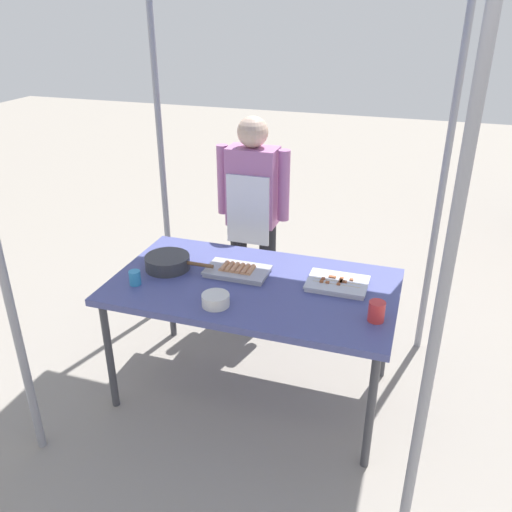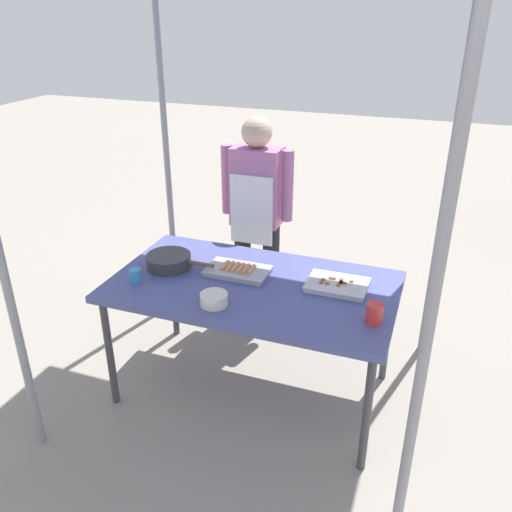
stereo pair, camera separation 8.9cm
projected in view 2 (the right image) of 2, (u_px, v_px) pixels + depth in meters
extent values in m
plane|color=gray|center=(253.00, 389.00, 3.32)|extent=(18.00, 18.00, 0.00)
cube|color=#4C518C|center=(253.00, 287.00, 3.01)|extent=(1.60, 0.90, 0.04)
cylinder|color=#3F3F44|center=(110.00, 353.00, 3.07)|extent=(0.04, 0.04, 0.71)
cylinder|color=#3F3F44|center=(367.00, 415.00, 2.61)|extent=(0.04, 0.04, 0.71)
cylinder|color=#3F3F44|center=(174.00, 291.00, 3.73)|extent=(0.04, 0.04, 0.71)
cylinder|color=#3F3F44|center=(388.00, 331.00, 3.27)|extent=(0.04, 0.04, 0.71)
cylinder|color=gray|center=(430.00, 322.00, 1.84)|extent=(0.04, 0.04, 2.37)
cylinder|color=gray|center=(167.00, 157.00, 3.78)|extent=(0.04, 0.04, 2.37)
cylinder|color=gray|center=(447.00, 186.00, 3.19)|extent=(0.04, 0.04, 2.37)
cube|color=#ADADB2|center=(238.00, 272.00, 3.10)|extent=(0.35, 0.21, 0.02)
cube|color=#ADADB2|center=(238.00, 270.00, 3.10)|extent=(0.37, 0.22, 0.01)
cylinder|color=tan|center=(225.00, 266.00, 3.12)|extent=(0.03, 0.11, 0.03)
cylinder|color=tan|center=(230.00, 267.00, 3.11)|extent=(0.03, 0.11, 0.03)
cylinder|color=tan|center=(235.00, 268.00, 3.10)|extent=(0.03, 0.11, 0.03)
cylinder|color=tan|center=(240.00, 269.00, 3.09)|extent=(0.03, 0.11, 0.03)
cylinder|color=tan|center=(246.00, 270.00, 3.08)|extent=(0.03, 0.11, 0.03)
cylinder|color=tan|center=(251.00, 270.00, 3.07)|extent=(0.03, 0.11, 0.03)
cube|color=silver|center=(337.00, 286.00, 2.95)|extent=(0.32, 0.24, 0.02)
cube|color=silver|center=(337.00, 283.00, 2.94)|extent=(0.34, 0.25, 0.01)
cylinder|color=tan|center=(336.00, 286.00, 2.91)|extent=(0.26, 0.01, 0.01)
cube|color=#9E512D|center=(338.00, 286.00, 2.91)|extent=(0.02, 0.02, 0.02)
cube|color=#9E512D|center=(327.00, 284.00, 2.93)|extent=(0.02, 0.02, 0.02)
cube|color=#9E512D|center=(321.00, 283.00, 2.94)|extent=(0.02, 0.02, 0.02)
cylinder|color=tan|center=(337.00, 283.00, 2.94)|extent=(0.26, 0.01, 0.01)
cube|color=#9E512D|center=(323.00, 280.00, 2.97)|extent=(0.02, 0.02, 0.02)
cube|color=#9E512D|center=(340.00, 283.00, 2.94)|extent=(0.02, 0.02, 0.02)
cube|color=#9E512D|center=(345.00, 284.00, 2.93)|extent=(0.02, 0.02, 0.02)
cube|color=#9E512D|center=(342.00, 284.00, 2.93)|extent=(0.02, 0.02, 0.02)
cylinder|color=tan|center=(339.00, 280.00, 2.97)|extent=(0.26, 0.01, 0.01)
cube|color=#9E512D|center=(342.00, 280.00, 2.97)|extent=(0.02, 0.02, 0.02)
cube|color=#9E512D|center=(352.00, 282.00, 2.95)|extent=(0.02, 0.02, 0.02)
cube|color=#9E512D|center=(334.00, 279.00, 2.98)|extent=(0.02, 0.02, 0.02)
cube|color=#9E512D|center=(331.00, 279.00, 2.99)|extent=(0.02, 0.02, 0.02)
cylinder|color=#38383A|center=(169.00, 261.00, 3.17)|extent=(0.27, 0.27, 0.08)
cylinder|color=brown|center=(201.00, 264.00, 3.10)|extent=(0.16, 0.02, 0.02)
cylinder|color=#386B33|center=(168.00, 256.00, 3.16)|extent=(0.24, 0.24, 0.01)
cylinder|color=silver|center=(214.00, 299.00, 2.78)|extent=(0.15, 0.15, 0.06)
cylinder|color=#338CBF|center=(135.00, 276.00, 2.99)|extent=(0.07, 0.07, 0.08)
cylinder|color=red|center=(374.00, 313.00, 2.61)|extent=(0.08, 0.08, 0.11)
cylinder|color=black|center=(243.00, 269.00, 3.97)|extent=(0.12, 0.12, 0.77)
cylinder|color=black|center=(271.00, 273.00, 3.90)|extent=(0.12, 0.12, 0.77)
cube|color=#B26B9E|center=(257.00, 186.00, 3.65)|extent=(0.34, 0.20, 0.54)
cube|color=white|center=(251.00, 210.00, 3.62)|extent=(0.30, 0.02, 0.49)
cylinder|color=#B26B9E|center=(227.00, 179.00, 3.71)|extent=(0.08, 0.08, 0.49)
cylinder|color=#B26B9E|center=(288.00, 186.00, 3.57)|extent=(0.08, 0.08, 0.49)
sphere|color=#D8B293|center=(257.00, 132.00, 3.49)|extent=(0.21, 0.21, 0.21)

